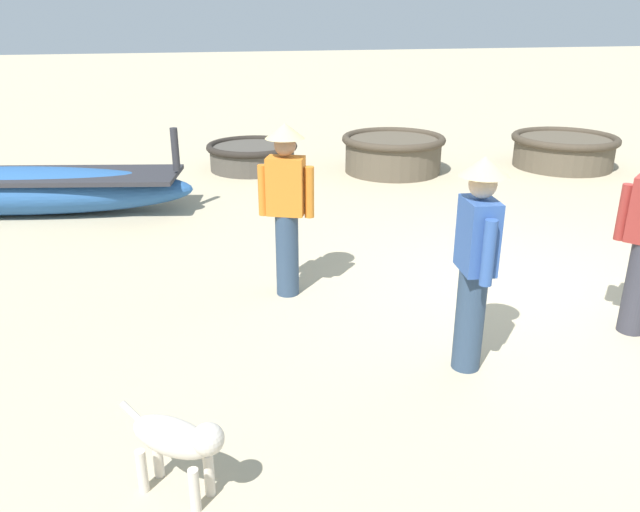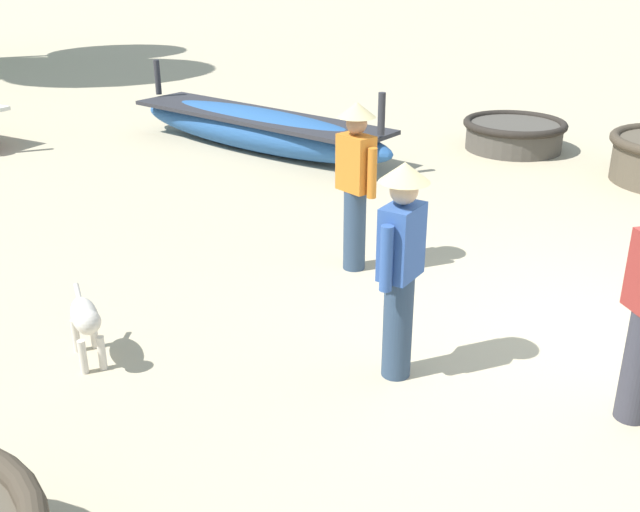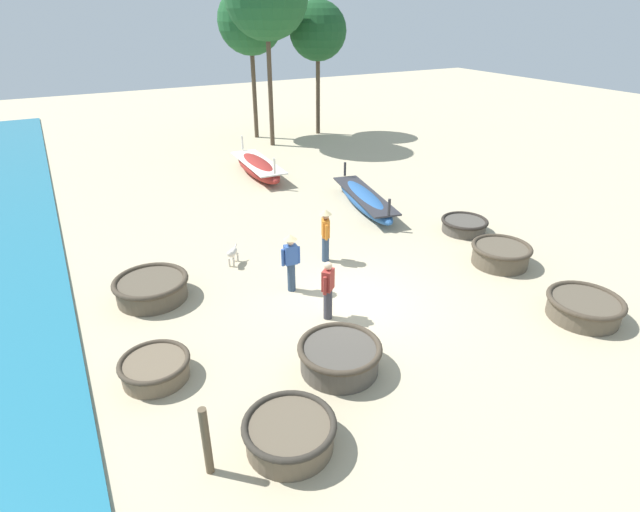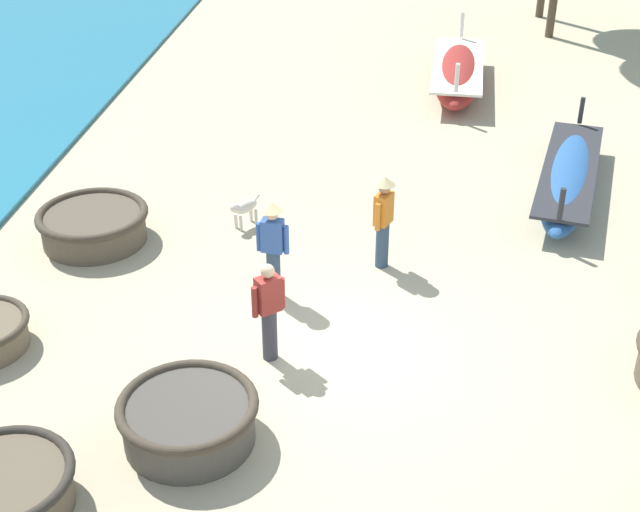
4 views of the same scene
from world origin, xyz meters
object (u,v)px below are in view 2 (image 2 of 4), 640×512
object	(u,v)px
fisherman_standing_right	(356,176)
dog	(86,320)
coracle_center	(514,133)
fisherman_hauling	(401,259)
long_boat_ochre_hull	(258,128)

from	to	relation	value
fisherman_standing_right	dog	bearing A→B (deg)	156.89
coracle_center	fisherman_standing_right	bearing A→B (deg)	176.13
fisherman_standing_right	fisherman_hauling	xyz separation A→B (m)	(-1.67, -1.10, 0.00)
fisherman_hauling	dog	distance (m)	2.45
fisherman_standing_right	dog	size ratio (longest dim) A/B	2.94
fisherman_standing_right	long_boat_ochre_hull	bearing A→B (deg)	42.67
fisherman_hauling	dog	bearing A→B (deg)	112.42
long_boat_ochre_hull	fisherman_hauling	bearing A→B (deg)	-140.09
coracle_center	dog	distance (m)	7.96
coracle_center	long_boat_ochre_hull	distance (m)	3.97
fisherman_hauling	dog	xyz separation A→B (m)	(-0.91, 2.20, -0.59)
fisherman_hauling	fisherman_standing_right	bearing A→B (deg)	33.40
coracle_center	dog	xyz separation A→B (m)	(-7.82, 1.45, 0.12)
coracle_center	fisherman_hauling	bearing A→B (deg)	-173.87
fisherman_standing_right	fisherman_hauling	bearing A→B (deg)	-146.60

